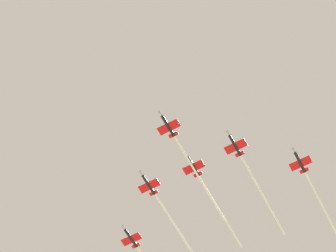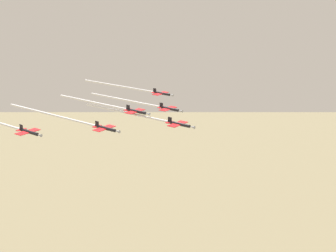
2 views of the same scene
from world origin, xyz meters
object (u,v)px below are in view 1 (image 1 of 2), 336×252
Objects in this scene: jet_starboard_inner at (171,219)px; jet_starboard_outer at (316,194)px; jet_port_inner at (251,173)px; jet_lead at (186,156)px; jet_port_outer at (208,191)px.

jet_starboard_outer is (33.37, 48.63, -0.15)m from jet_starboard_inner.
jet_lead is at bearing 43.79° from jet_port_inner.
jet_starboard_outer is (4.77, 54.26, -0.65)m from jet_lead.
jet_lead reaches higher than jet_starboard_outer.
jet_port_outer is at bearing -90.00° from jet_lead.
jet_port_outer is at bearing 169.98° from jet_starboard_inner.
jet_port_outer is (-15.26, -11.05, 2.58)m from jet_port_inner.
jet_port_outer is 0.86× the size of jet_starboard_outer.
jet_port_inner is (3.42, 25.84, -1.16)m from jet_lead.
jet_port_inner is at bearing 177.24° from jet_port_outer.
jet_port_outer reaches higher than jet_lead.
jet_starboard_inner is 1.23× the size of jet_port_outer.
jet_port_inner is at bearing -136.21° from jet_lead.
jet_starboard_inner reaches higher than jet_port_inner.
jet_lead is 1.08× the size of jet_port_outer.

